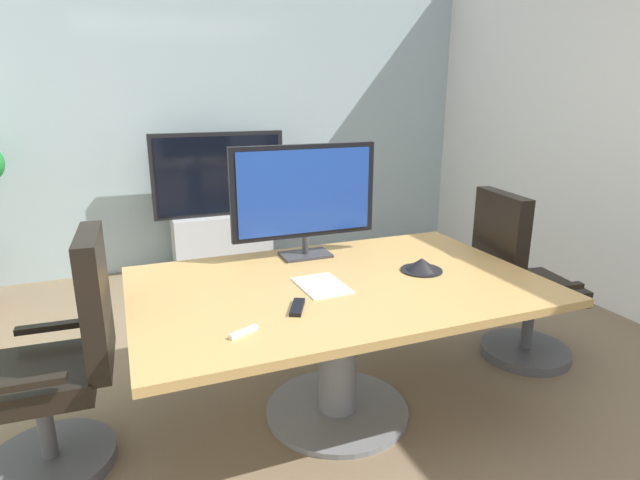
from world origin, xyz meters
TOP-DOWN VIEW (x-y plane):
  - ground_plane at (0.00, 0.00)m, footprint 6.98×6.98m
  - wall_back_glass_partition at (0.00, 2.99)m, footprint 5.27×0.10m
  - conference_table at (0.06, 0.15)m, footprint 2.00×1.27m
  - office_chair_left at (-1.22, 0.24)m, footprint 0.60×0.58m
  - office_chair_right at (1.35, 0.27)m, footprint 0.62×0.60m
  - tv_monitor at (0.06, 0.61)m, footprint 0.84×0.18m
  - wall_display_unit at (-0.04, 2.63)m, footprint 1.20×0.36m
  - conference_phone at (0.54, 0.13)m, footprint 0.22×0.22m
  - remote_control at (-0.24, -0.09)m, footprint 0.12×0.17m
  - whiteboard_marker at (-0.51, -0.24)m, footprint 0.13×0.07m
  - paper_notepad at (-0.04, 0.12)m, footprint 0.22×0.31m

SIDE VIEW (x-z plane):
  - ground_plane at x=0.00m, z-range 0.00..0.00m
  - wall_display_unit at x=-0.04m, z-range -0.21..1.10m
  - office_chair_left at x=-1.22m, z-range -0.09..1.00m
  - office_chair_right at x=1.35m, z-range -0.09..1.00m
  - conference_table at x=0.06m, z-range 0.20..0.95m
  - paper_notepad at x=-0.04m, z-range 0.75..0.76m
  - remote_control at x=-0.24m, z-range 0.75..0.77m
  - whiteboard_marker at x=-0.51m, z-range 0.75..0.77m
  - conference_phone at x=0.54m, z-range 0.74..0.81m
  - tv_monitor at x=0.06m, z-range 0.79..1.42m
  - wall_back_glass_partition at x=0.00m, z-range 0.00..2.87m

